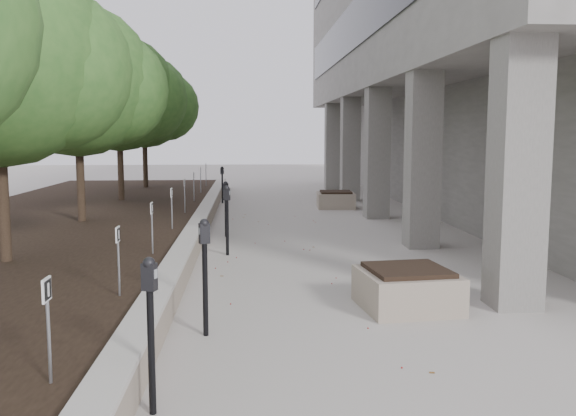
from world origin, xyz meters
name	(u,v)px	position (x,y,z in m)	size (l,w,h in m)	color
ground	(293,332)	(0.00, 0.00, 0.00)	(90.00, 90.00, 0.00)	#B0AAA2
retaining_wall	(203,220)	(-1.82, 9.00, 0.25)	(0.39, 26.00, 0.50)	tan
planting_bed	(66,223)	(-5.50, 9.00, 0.20)	(7.00, 26.00, 0.40)	black
crabapple_tree_3	(78,113)	(-4.80, 8.00, 3.12)	(4.60, 4.00, 5.44)	#305F24
crabapple_tree_4	(119,118)	(-4.80, 13.00, 3.12)	(4.60, 4.00, 5.44)	#305F24
crabapple_tree_5	(144,121)	(-4.80, 18.00, 3.12)	(4.60, 4.00, 5.44)	#305F24
parking_sign_1	(48,331)	(-2.35, -2.50, 0.88)	(0.04, 0.22, 0.96)	black
parking_sign_2	(119,261)	(-2.35, 0.50, 0.88)	(0.04, 0.22, 0.96)	black
parking_sign_3	(152,228)	(-2.35, 3.50, 0.88)	(0.04, 0.22, 0.96)	black
parking_sign_4	(172,209)	(-2.35, 6.50, 0.88)	(0.04, 0.22, 0.96)	black
parking_sign_5	(185,196)	(-2.35, 9.50, 0.88)	(0.04, 0.22, 0.96)	black
parking_sign_6	(194,187)	(-2.35, 12.50, 0.88)	(0.04, 0.22, 0.96)	black
parking_sign_7	(201,180)	(-2.35, 15.50, 0.88)	(0.04, 0.22, 0.96)	black
parking_sign_8	(206,175)	(-2.35, 18.50, 0.88)	(0.04, 0.22, 0.96)	black
parking_meter_1	(151,336)	(-1.49, -2.32, 0.75)	(0.15, 0.11, 1.49)	black
parking_meter_2	(205,278)	(-1.14, -0.07, 0.77)	(0.15, 0.11, 1.53)	black
parking_meter_3	(227,221)	(-1.03, 5.29, 0.75)	(0.15, 0.11, 1.51)	black
parking_meter_4	(226,209)	(-1.14, 7.71, 0.71)	(0.14, 0.10, 1.42)	black
parking_meter_5	(222,185)	(-1.54, 15.39, 0.70)	(0.14, 0.10, 1.39)	black
planter_front	(407,288)	(1.78, 1.00, 0.31)	(1.34, 1.34, 0.63)	tan
planter_back	(336,199)	(2.51, 13.65, 0.30)	(1.28, 1.28, 0.60)	tan
berry_scatter	(271,257)	(-0.10, 5.00, 0.01)	(3.30, 14.10, 0.02)	maroon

